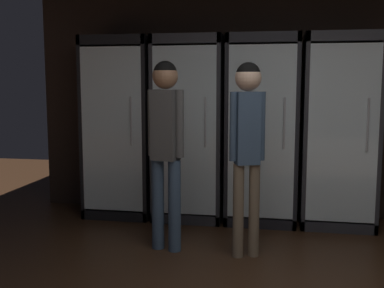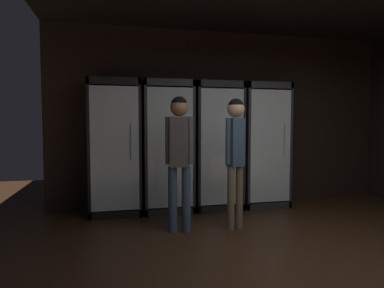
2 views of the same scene
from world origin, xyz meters
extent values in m
cube|color=black|center=(0.00, 3.03, 1.40)|extent=(6.00, 0.06, 2.80)
cube|color=black|center=(-1.97, 2.96, 0.97)|extent=(0.73, 0.04, 1.95)
cube|color=black|center=(-2.31, 2.69, 0.97)|extent=(0.04, 0.59, 1.95)
cube|color=black|center=(-1.62, 2.69, 0.97)|extent=(0.04, 0.59, 1.95)
cube|color=black|center=(-1.97, 2.69, 1.90)|extent=(0.73, 0.59, 0.10)
cube|color=black|center=(-1.97, 2.69, 0.05)|extent=(0.73, 0.59, 0.10)
cube|color=white|center=(-1.97, 2.93, 0.97)|extent=(0.65, 0.02, 1.71)
cube|color=silver|center=(-1.97, 2.40, 0.97)|extent=(0.65, 0.02, 1.71)
cylinder|color=#B2B2B7|center=(-1.75, 2.38, 1.07)|extent=(0.02, 0.02, 0.50)
cube|color=silver|center=(-1.97, 2.69, 0.12)|extent=(0.63, 0.51, 0.02)
cylinder|color=gray|center=(-2.18, 2.71, 0.24)|extent=(0.08, 0.08, 0.22)
cylinder|color=gray|center=(-2.18, 2.71, 0.38)|extent=(0.03, 0.03, 0.07)
cylinder|color=#B2332D|center=(-2.18, 2.71, 0.24)|extent=(0.08, 0.08, 0.08)
cylinder|color=#9EAD99|center=(-1.97, 2.70, 0.24)|extent=(0.08, 0.08, 0.22)
cylinder|color=#9EAD99|center=(-1.97, 2.70, 0.39)|extent=(0.03, 0.03, 0.09)
cylinder|color=beige|center=(-1.97, 2.70, 0.24)|extent=(0.08, 0.08, 0.06)
cylinder|color=black|center=(-1.76, 2.65, 0.22)|extent=(0.06, 0.06, 0.19)
cylinder|color=black|center=(-1.76, 2.65, 0.36)|extent=(0.02, 0.02, 0.08)
cylinder|color=beige|center=(-1.76, 2.65, 0.21)|extent=(0.06, 0.06, 0.07)
cube|color=silver|center=(-1.97, 2.69, 0.69)|extent=(0.63, 0.51, 0.02)
cylinder|color=#194723|center=(-2.20, 2.69, 0.80)|extent=(0.07, 0.07, 0.21)
cylinder|color=#194723|center=(-2.20, 2.69, 0.95)|extent=(0.02, 0.02, 0.09)
cylinder|color=tan|center=(-2.20, 2.69, 0.77)|extent=(0.08, 0.08, 0.07)
cylinder|color=#9EAD99|center=(-2.05, 2.73, 0.79)|extent=(0.08, 0.08, 0.19)
cylinder|color=#9EAD99|center=(-2.05, 2.73, 0.93)|extent=(0.02, 0.02, 0.08)
cylinder|color=tan|center=(-2.05, 2.73, 0.79)|extent=(0.08, 0.08, 0.06)
cylinder|color=black|center=(-1.89, 2.64, 0.79)|extent=(0.06, 0.06, 0.19)
cylinder|color=black|center=(-1.89, 2.64, 0.93)|extent=(0.02, 0.02, 0.10)
cylinder|color=white|center=(-1.89, 2.64, 0.77)|extent=(0.06, 0.06, 0.05)
cylinder|color=#9EAD99|center=(-1.73, 2.66, 0.81)|extent=(0.07, 0.07, 0.23)
cylinder|color=#9EAD99|center=(-1.73, 2.66, 0.96)|extent=(0.02, 0.02, 0.09)
cylinder|color=white|center=(-1.73, 2.66, 0.79)|extent=(0.08, 0.08, 0.08)
cube|color=silver|center=(-1.97, 2.69, 1.25)|extent=(0.63, 0.51, 0.02)
cylinder|color=#9EAD99|center=(-2.18, 2.67, 1.37)|extent=(0.07, 0.07, 0.23)
cylinder|color=#9EAD99|center=(-2.18, 2.67, 1.53)|extent=(0.02, 0.02, 0.08)
cylinder|color=#B2332D|center=(-2.18, 2.67, 1.37)|extent=(0.07, 0.07, 0.07)
cylinder|color=brown|center=(-1.97, 2.65, 1.36)|extent=(0.06, 0.06, 0.20)
cylinder|color=brown|center=(-1.97, 2.65, 1.50)|extent=(0.02, 0.02, 0.09)
cylinder|color=white|center=(-1.97, 2.65, 1.33)|extent=(0.06, 0.06, 0.07)
cylinder|color=gray|center=(-1.75, 2.73, 1.36)|extent=(0.06, 0.06, 0.20)
cylinder|color=gray|center=(-1.75, 2.73, 1.50)|extent=(0.02, 0.02, 0.07)
cylinder|color=beige|center=(-1.75, 2.73, 1.34)|extent=(0.06, 0.06, 0.05)
cube|color=#2B2B30|center=(-1.20, 2.96, 0.97)|extent=(0.73, 0.04, 1.95)
cube|color=#2B2B30|center=(-1.54, 2.69, 0.97)|extent=(0.04, 0.59, 1.95)
cube|color=#2B2B30|center=(-0.85, 2.69, 0.97)|extent=(0.04, 0.59, 1.95)
cube|color=#2B2B30|center=(-1.20, 2.69, 1.90)|extent=(0.73, 0.59, 0.10)
cube|color=#2B2B30|center=(-1.20, 2.69, 0.05)|extent=(0.73, 0.59, 0.10)
cube|color=white|center=(-1.20, 2.93, 0.97)|extent=(0.65, 0.02, 1.71)
cube|color=silver|center=(-1.20, 2.40, 0.97)|extent=(0.65, 0.02, 1.71)
cylinder|color=#B2B2B7|center=(-0.98, 2.38, 1.07)|extent=(0.02, 0.02, 0.50)
cube|color=silver|center=(-1.20, 2.69, 0.12)|extent=(0.63, 0.51, 0.02)
cylinder|color=#194723|center=(-1.37, 2.66, 0.23)|extent=(0.06, 0.06, 0.20)
cylinder|color=#194723|center=(-1.37, 2.66, 0.36)|extent=(0.02, 0.02, 0.08)
cylinder|color=tan|center=(-1.37, 2.66, 0.21)|extent=(0.07, 0.07, 0.07)
cylinder|color=#336B38|center=(-1.05, 2.73, 0.24)|extent=(0.06, 0.06, 0.23)
cylinder|color=#336B38|center=(-1.05, 2.73, 0.40)|extent=(0.02, 0.02, 0.09)
cylinder|color=white|center=(-1.05, 2.73, 0.24)|extent=(0.07, 0.07, 0.06)
cube|color=silver|center=(-1.20, 2.69, 0.54)|extent=(0.63, 0.51, 0.02)
cylinder|color=black|center=(-1.36, 2.66, 0.66)|extent=(0.07, 0.07, 0.22)
cylinder|color=black|center=(-1.36, 2.66, 0.80)|extent=(0.03, 0.03, 0.06)
cylinder|color=#2D2D33|center=(-1.36, 2.66, 0.64)|extent=(0.08, 0.08, 0.07)
cylinder|color=#336B38|center=(-1.05, 2.72, 0.66)|extent=(0.07, 0.07, 0.21)
cylinder|color=#336B38|center=(-1.05, 2.72, 0.79)|extent=(0.03, 0.03, 0.06)
cylinder|color=beige|center=(-1.05, 2.72, 0.66)|extent=(0.08, 0.08, 0.05)
cube|color=silver|center=(-1.20, 2.69, 0.97)|extent=(0.63, 0.51, 0.02)
cylinder|color=gray|center=(-1.41, 2.65, 1.09)|extent=(0.08, 0.08, 0.24)
cylinder|color=gray|center=(-1.41, 2.65, 1.26)|extent=(0.02, 0.02, 0.10)
cylinder|color=beige|center=(-1.41, 2.65, 1.08)|extent=(0.08, 0.08, 0.06)
cylinder|color=gray|center=(-1.20, 2.67, 1.08)|extent=(0.06, 0.06, 0.22)
cylinder|color=gray|center=(-1.20, 2.67, 1.24)|extent=(0.02, 0.02, 0.09)
cylinder|color=beige|center=(-1.20, 2.67, 1.09)|extent=(0.06, 0.06, 0.06)
cylinder|color=#194723|center=(-0.99, 2.70, 1.08)|extent=(0.06, 0.06, 0.22)
cylinder|color=#194723|center=(-0.99, 2.70, 1.24)|extent=(0.02, 0.02, 0.10)
cylinder|color=#B2332D|center=(-0.99, 2.70, 1.05)|extent=(0.07, 0.07, 0.07)
cube|color=silver|center=(-1.20, 2.69, 1.39)|extent=(0.63, 0.51, 0.02)
cylinder|color=black|center=(-1.44, 2.65, 1.50)|extent=(0.07, 0.07, 0.19)
cylinder|color=black|center=(-1.44, 2.65, 1.64)|extent=(0.03, 0.03, 0.09)
cylinder|color=#2D2D33|center=(-1.44, 2.65, 1.48)|extent=(0.07, 0.07, 0.06)
cylinder|color=#336B38|center=(-1.28, 2.64, 1.49)|extent=(0.08, 0.08, 0.19)
cylinder|color=#336B38|center=(-1.28, 2.64, 1.62)|extent=(0.03, 0.03, 0.07)
cylinder|color=tan|center=(-1.28, 2.64, 1.47)|extent=(0.08, 0.08, 0.07)
cylinder|color=#336B38|center=(-1.13, 2.70, 1.50)|extent=(0.07, 0.07, 0.20)
cylinder|color=#336B38|center=(-1.13, 2.70, 1.63)|extent=(0.02, 0.02, 0.07)
cylinder|color=white|center=(-1.13, 2.70, 1.49)|extent=(0.07, 0.07, 0.07)
cylinder|color=#336B38|center=(-0.96, 2.73, 1.49)|extent=(0.07, 0.07, 0.18)
cylinder|color=#336B38|center=(-0.96, 2.73, 1.62)|extent=(0.03, 0.03, 0.08)
cylinder|color=#B2332D|center=(-0.96, 2.73, 1.49)|extent=(0.08, 0.08, 0.06)
cube|color=black|center=(-0.43, 2.96, 0.97)|extent=(0.73, 0.04, 1.95)
cube|color=black|center=(-0.77, 2.69, 0.97)|extent=(0.04, 0.59, 1.95)
cube|color=black|center=(-0.09, 2.69, 0.97)|extent=(0.04, 0.59, 1.95)
cube|color=black|center=(-0.43, 2.69, 1.90)|extent=(0.73, 0.59, 0.10)
cube|color=black|center=(-0.43, 2.69, 0.05)|extent=(0.73, 0.59, 0.10)
cube|color=white|center=(-0.43, 2.93, 0.97)|extent=(0.65, 0.02, 1.71)
cube|color=silver|center=(-0.43, 2.40, 0.97)|extent=(0.65, 0.02, 1.71)
cylinder|color=#B2B2B7|center=(-0.21, 2.38, 1.07)|extent=(0.02, 0.02, 0.50)
cube|color=silver|center=(-0.43, 2.69, 0.12)|extent=(0.63, 0.51, 0.02)
cylinder|color=black|center=(-0.67, 2.66, 0.23)|extent=(0.08, 0.08, 0.20)
cylinder|color=black|center=(-0.67, 2.66, 0.36)|extent=(0.02, 0.02, 0.07)
cylinder|color=#B2332D|center=(-0.67, 2.66, 0.20)|extent=(0.08, 0.08, 0.05)
cylinder|color=#336B38|center=(-0.51, 2.72, 0.22)|extent=(0.07, 0.07, 0.18)
cylinder|color=#336B38|center=(-0.51, 2.72, 0.36)|extent=(0.03, 0.03, 0.09)
cylinder|color=white|center=(-0.51, 2.72, 0.22)|extent=(0.07, 0.07, 0.07)
cylinder|color=black|center=(-0.35, 2.73, 0.24)|extent=(0.07, 0.07, 0.22)
cylinder|color=black|center=(-0.35, 2.73, 0.39)|extent=(0.03, 0.03, 0.09)
cylinder|color=#2D2D33|center=(-0.35, 2.73, 0.21)|extent=(0.07, 0.07, 0.06)
cylinder|color=brown|center=(-0.19, 2.66, 0.23)|extent=(0.07, 0.07, 0.21)
cylinder|color=brown|center=(-0.19, 2.66, 0.37)|extent=(0.03, 0.03, 0.06)
cylinder|color=#B2332D|center=(-0.19, 2.66, 0.21)|extent=(0.08, 0.08, 0.07)
cube|color=silver|center=(-0.43, 2.69, 0.54)|extent=(0.63, 0.51, 0.02)
cylinder|color=#194723|center=(-0.67, 2.70, 0.65)|extent=(0.07, 0.07, 0.20)
cylinder|color=#194723|center=(-0.67, 2.70, 0.79)|extent=(0.02, 0.02, 0.06)
cylinder|color=#B2332D|center=(-0.67, 2.70, 0.66)|extent=(0.07, 0.07, 0.06)
cylinder|color=black|center=(-0.51, 2.73, 0.65)|extent=(0.07, 0.07, 0.20)
cylinder|color=black|center=(-0.51, 2.73, 0.78)|extent=(0.02, 0.02, 0.06)
cylinder|color=white|center=(-0.51, 2.73, 0.65)|extent=(0.07, 0.07, 0.06)
cylinder|color=brown|center=(-0.35, 2.72, 0.66)|extent=(0.08, 0.08, 0.22)
cylinder|color=brown|center=(-0.35, 2.72, 0.80)|extent=(0.03, 0.03, 0.07)
cylinder|color=tan|center=(-0.35, 2.72, 0.66)|extent=(0.08, 0.08, 0.06)
cylinder|color=#336B38|center=(-0.19, 2.66, 0.67)|extent=(0.08, 0.08, 0.23)
cylinder|color=#336B38|center=(-0.19, 2.66, 0.83)|extent=(0.03, 0.03, 0.08)
cylinder|color=#B2332D|center=(-0.19, 2.66, 0.67)|extent=(0.08, 0.08, 0.07)
cube|color=silver|center=(-0.43, 2.69, 0.97)|extent=(0.63, 0.51, 0.02)
cylinder|color=gray|center=(-0.67, 2.64, 1.09)|extent=(0.08, 0.08, 0.23)
cylinder|color=gray|center=(-0.67, 2.64, 1.26)|extent=(0.02, 0.02, 0.09)
cylinder|color=beige|center=(-0.67, 2.64, 1.08)|extent=(0.08, 0.08, 0.07)
cylinder|color=gray|center=(-0.52, 2.73, 1.09)|extent=(0.06, 0.06, 0.23)
cylinder|color=gray|center=(-0.52, 2.73, 1.25)|extent=(0.02, 0.02, 0.09)
cylinder|color=#2D2D33|center=(-0.52, 2.73, 1.07)|extent=(0.06, 0.06, 0.07)
cylinder|color=gray|center=(-0.34, 2.66, 1.08)|extent=(0.06, 0.06, 0.20)
cylinder|color=gray|center=(-0.34, 2.66, 1.22)|extent=(0.02, 0.02, 0.09)
cylinder|color=#2D2D33|center=(-0.34, 2.66, 1.07)|extent=(0.06, 0.06, 0.07)
cylinder|color=#9EAD99|center=(-0.19, 2.68, 1.08)|extent=(0.07, 0.07, 0.22)
cylinder|color=#9EAD99|center=(-0.19, 2.68, 1.24)|extent=(0.02, 0.02, 0.10)
cylinder|color=beige|center=(-0.19, 2.68, 1.06)|extent=(0.07, 0.07, 0.07)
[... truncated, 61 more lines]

